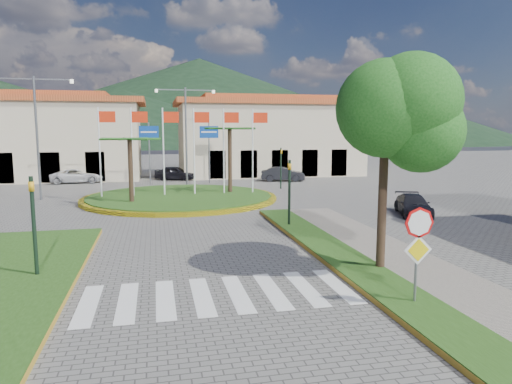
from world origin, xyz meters
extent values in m
plane|color=slate|center=(0.00, 0.00, 0.00)|extent=(160.00, 160.00, 0.00)
cube|color=gray|center=(6.00, 2.00, 0.07)|extent=(4.00, 28.00, 0.15)
cube|color=#234714|center=(4.80, 2.00, 0.09)|extent=(1.60, 28.00, 0.18)
cube|color=silver|center=(0.00, 4.00, 0.01)|extent=(8.00, 3.00, 0.01)
cylinder|color=yellow|center=(0.00, 22.00, 0.12)|extent=(12.70, 12.70, 0.24)
cylinder|color=#234714|center=(0.00, 22.00, 0.15)|extent=(12.00, 12.00, 0.30)
cylinder|color=black|center=(-3.00, 20.00, 2.02)|extent=(0.28, 0.28, 4.05)
cylinder|color=black|center=(3.50, 23.00, 2.34)|extent=(0.28, 0.28, 4.68)
cylinder|color=silver|center=(-5.00, 22.50, 3.00)|extent=(0.10, 0.10, 6.00)
cube|color=red|center=(-4.45, 22.50, 5.40)|extent=(1.00, 0.03, 0.70)
cylinder|color=silver|center=(-3.00, 22.50, 3.00)|extent=(0.10, 0.10, 6.00)
cube|color=red|center=(-2.45, 22.50, 5.40)|extent=(1.00, 0.03, 0.70)
cylinder|color=silver|center=(-1.00, 22.50, 3.00)|extent=(0.10, 0.10, 6.00)
cube|color=red|center=(-0.45, 22.50, 5.40)|extent=(1.00, 0.03, 0.70)
cylinder|color=silver|center=(1.00, 22.50, 3.00)|extent=(0.10, 0.10, 6.00)
cube|color=red|center=(1.55, 22.50, 5.40)|extent=(1.00, 0.03, 0.70)
cylinder|color=silver|center=(3.00, 22.50, 3.00)|extent=(0.10, 0.10, 6.00)
cube|color=red|center=(3.55, 22.50, 5.40)|extent=(1.00, 0.03, 0.70)
cylinder|color=silver|center=(5.00, 22.50, 3.00)|extent=(0.10, 0.10, 6.00)
cube|color=red|center=(5.55, 22.50, 5.40)|extent=(1.00, 0.03, 0.70)
cylinder|color=slate|center=(4.90, 2.00, 1.25)|extent=(0.07, 0.07, 2.50)
cylinder|color=red|center=(4.90, 1.95, 2.25)|extent=(0.80, 0.03, 0.80)
cube|color=yellow|center=(4.90, 1.94, 1.55)|extent=(0.78, 0.03, 0.78)
cylinder|color=black|center=(5.50, 5.00, 2.20)|extent=(0.28, 0.28, 4.40)
ellipsoid|color=#174B14|center=(5.50, 5.00, 5.20)|extent=(3.60, 3.60, 3.20)
cylinder|color=black|center=(-5.20, 6.50, 1.60)|extent=(0.12, 0.12, 3.20)
imported|color=gold|center=(-5.20, 6.50, 2.60)|extent=(0.15, 0.18, 0.90)
cylinder|color=black|center=(4.50, 12.00, 1.60)|extent=(0.12, 0.12, 3.20)
imported|color=gold|center=(4.50, 12.00, 2.60)|extent=(0.15, 0.18, 0.90)
cylinder|color=black|center=(8.00, 26.00, 1.60)|extent=(0.12, 0.12, 3.20)
imported|color=gold|center=(8.00, 26.00, 2.60)|extent=(0.18, 0.15, 0.90)
cylinder|color=slate|center=(-2.00, 31.00, 2.60)|extent=(0.12, 0.12, 5.20)
cube|color=#0D3894|center=(-2.00, 30.94, 4.40)|extent=(1.60, 0.05, 1.00)
cylinder|color=slate|center=(3.00, 31.00, 2.60)|extent=(0.12, 0.12, 5.20)
cube|color=#0D3894|center=(3.00, 30.94, 4.40)|extent=(1.60, 0.05, 1.00)
cylinder|color=slate|center=(1.00, 30.00, 4.00)|extent=(0.16, 0.16, 8.00)
cube|color=slate|center=(-0.20, 30.00, 7.80)|extent=(2.40, 0.08, 0.08)
cube|color=slate|center=(2.20, 30.00, 7.80)|extent=(2.40, 0.08, 0.08)
cylinder|color=slate|center=(-9.00, 24.00, 4.00)|extent=(0.16, 0.16, 8.00)
cube|color=slate|center=(-10.20, 24.00, 7.80)|extent=(2.40, 0.08, 0.08)
cube|color=slate|center=(-7.80, 24.00, 7.80)|extent=(2.40, 0.08, 0.08)
cube|color=beige|center=(-14.00, 38.00, 3.50)|extent=(22.00, 9.00, 7.00)
cube|color=#973F1D|center=(-14.00, 38.00, 7.25)|extent=(23.32, 9.54, 0.50)
cube|color=#973F1D|center=(-14.00, 38.00, 7.75)|extent=(16.50, 4.95, 0.60)
cube|color=beige|center=(10.00, 38.00, 3.50)|extent=(18.00, 9.00, 7.00)
cube|color=#973F1D|center=(10.00, 38.00, 7.25)|extent=(19.08, 9.54, 0.50)
cube|color=#973F1D|center=(10.00, 38.00, 7.75)|extent=(13.50, 4.95, 0.60)
cone|color=black|center=(15.00, 160.00, 15.00)|extent=(180.00, 180.00, 30.00)
cone|color=black|center=(70.00, 135.00, 9.00)|extent=(120.00, 120.00, 18.00)
cone|color=black|center=(-10.00, 130.00, 8.00)|extent=(110.00, 110.00, 16.00)
imported|color=silver|center=(-8.23, 33.72, 0.61)|extent=(4.59, 2.48, 1.22)
imported|color=black|center=(0.24, 34.29, 0.64)|extent=(4.05, 2.76, 1.28)
imported|color=black|center=(9.65, 31.18, 0.64)|extent=(4.13, 2.35, 1.29)
imported|color=black|center=(12.00, 13.72, 0.55)|extent=(2.70, 4.07, 1.09)
camera|label=1|loc=(-1.56, -8.16, 4.57)|focal=32.00mm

